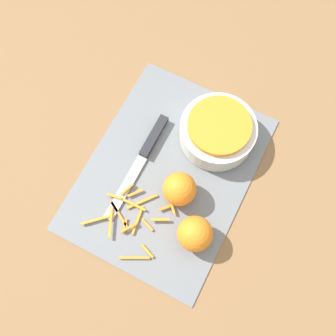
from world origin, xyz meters
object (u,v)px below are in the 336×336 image
Objects in this scene: orange_left at (195,234)px; orange_right at (179,189)px; knife at (148,148)px; bowl_speckled at (218,131)px.

orange_left is 0.10m from orange_right.
orange_left reaches higher than orange_right.
knife is at bearing -118.87° from orange_right.
orange_right is (0.16, -0.02, 0.00)m from bowl_speckled.
orange_right reaches higher than bowl_speckled.
orange_right is at bearing -5.63° from bowl_speckled.
knife is (0.10, -0.12, -0.03)m from bowl_speckled.
orange_left is at bearing 54.23° from knife.
bowl_speckled is at bearing 174.37° from orange_right.
bowl_speckled is at bearing 127.84° from knife.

